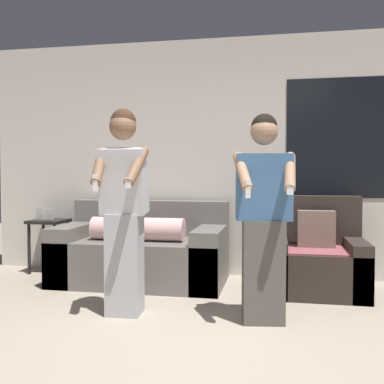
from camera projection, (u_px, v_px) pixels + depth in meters
The scene contains 7 objects.
ground_plane at pixel (193, 374), 2.60m from camera, with size 14.00×14.00×0.00m, color tan.
wall_back at pixel (238, 157), 5.11m from camera, with size 5.94×0.07×2.70m.
couch at pixel (142, 253), 4.82m from camera, with size 1.78×0.97×0.86m.
armchair at pixel (316, 259), 4.43m from camera, with size 0.92×0.82×0.93m.
side_table at pixel (48, 229), 5.31m from camera, with size 0.40×0.40×0.77m.
person_left at pixel (124, 209), 3.67m from camera, with size 0.44×0.49×1.69m.
person_right at pixel (264, 218), 3.48m from camera, with size 0.48×0.50×1.63m.
Camera 1 is at (0.47, -2.51, 1.16)m, focal length 42.00 mm.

